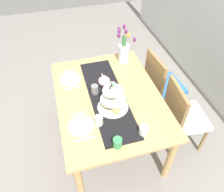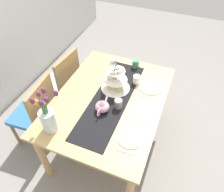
% 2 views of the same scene
% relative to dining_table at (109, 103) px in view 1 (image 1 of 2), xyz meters
% --- Properties ---
extents(ground_plane, '(8.00, 8.00, 0.00)m').
position_rel_dining_table_xyz_m(ground_plane, '(0.00, 0.00, -0.64)').
color(ground_plane, gray).
extents(dining_table, '(1.42, 1.05, 0.74)m').
position_rel_dining_table_xyz_m(dining_table, '(0.00, 0.00, 0.00)').
color(dining_table, tan).
rests_on(dining_table, ground_plane).
extents(chair_left, '(0.45, 0.45, 0.91)m').
position_rel_dining_table_xyz_m(chair_left, '(-0.27, 0.75, -0.14)').
color(chair_left, olive).
rests_on(chair_left, ground_plane).
extents(chair_right, '(0.45, 0.45, 0.91)m').
position_rel_dining_table_xyz_m(chair_right, '(0.27, 0.75, -0.14)').
color(chair_right, olive).
rests_on(chair_right, ground_plane).
extents(table_runner, '(1.19, 0.35, 0.00)m').
position_rel_dining_table_xyz_m(table_runner, '(0.00, -0.02, 0.11)').
color(table_runner, black).
rests_on(table_runner, dining_table).
extents(tiered_cake_stand, '(0.30, 0.30, 0.30)m').
position_rel_dining_table_xyz_m(tiered_cake_stand, '(0.16, -0.00, 0.20)').
color(tiered_cake_stand, beige).
rests_on(tiered_cake_stand, table_runner).
extents(teapot, '(0.24, 0.13, 0.14)m').
position_rel_dining_table_xyz_m(teapot, '(-0.17, 0.00, 0.16)').
color(teapot, '#E5A8BC').
rests_on(teapot, table_runner).
extents(tulip_vase, '(0.18, 0.22, 0.45)m').
position_rel_dining_table_xyz_m(tulip_vase, '(-0.53, 0.33, 0.25)').
color(tulip_vase, silver).
rests_on(tulip_vase, dining_table).
extents(cream_jug, '(0.08, 0.08, 0.08)m').
position_rel_dining_table_xyz_m(cream_jug, '(0.53, 0.17, 0.15)').
color(cream_jug, white).
rests_on(cream_jug, dining_table).
extents(dinner_plate_left, '(0.23, 0.23, 0.01)m').
position_rel_dining_table_xyz_m(dinner_plate_left, '(-0.36, -0.34, 0.11)').
color(dinner_plate_left, white).
rests_on(dinner_plate_left, dining_table).
extents(fork_left, '(0.02, 0.15, 0.01)m').
position_rel_dining_table_xyz_m(fork_left, '(-0.51, -0.34, 0.11)').
color(fork_left, silver).
rests_on(fork_left, dining_table).
extents(knife_left, '(0.02, 0.17, 0.01)m').
position_rel_dining_table_xyz_m(knife_left, '(-0.22, -0.34, 0.11)').
color(knife_left, silver).
rests_on(knife_left, dining_table).
extents(dinner_plate_right, '(0.23, 0.23, 0.01)m').
position_rel_dining_table_xyz_m(dinner_plate_right, '(0.30, -0.34, 0.11)').
color(dinner_plate_right, white).
rests_on(dinner_plate_right, dining_table).
extents(fork_right, '(0.03, 0.15, 0.01)m').
position_rel_dining_table_xyz_m(fork_right, '(0.16, -0.34, 0.11)').
color(fork_right, silver).
rests_on(fork_right, dining_table).
extents(knife_right, '(0.01, 0.17, 0.01)m').
position_rel_dining_table_xyz_m(knife_right, '(0.45, -0.34, 0.11)').
color(knife_right, silver).
rests_on(knife_right, dining_table).
extents(mug_grey, '(0.08, 0.08, 0.09)m').
position_rel_dining_table_xyz_m(mug_grey, '(-0.08, -0.12, 0.15)').
color(mug_grey, slate).
rests_on(mug_grey, table_runner).
extents(mug_white_text, '(0.08, 0.08, 0.09)m').
position_rel_dining_table_xyz_m(mug_white_text, '(0.32, -0.18, 0.15)').
color(mug_white_text, white).
rests_on(mug_white_text, dining_table).
extents(mug_orange, '(0.08, 0.08, 0.09)m').
position_rel_dining_table_xyz_m(mug_orange, '(0.59, -0.08, 0.15)').
color(mug_orange, '#389356').
rests_on(mug_orange, dining_table).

